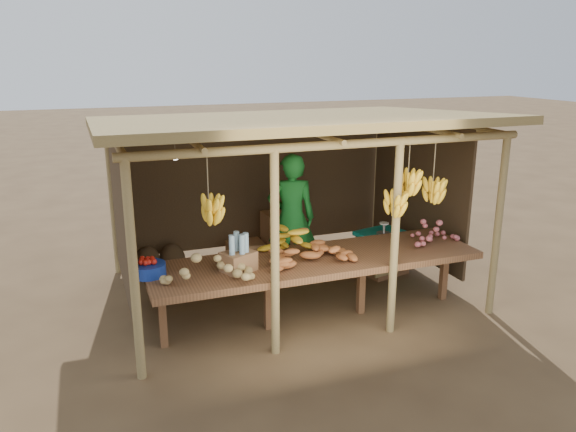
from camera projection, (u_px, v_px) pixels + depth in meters
name	position (u px, v px, depth m)	size (l,w,h in m)	color
ground	(288.00, 290.00, 7.60)	(60.00, 60.00, 0.00)	brown
stall_structure	(290.00, 153.00, 6.94)	(4.70, 3.50, 2.43)	olive
counter	(316.00, 263.00, 6.54)	(3.90, 1.05, 0.80)	brown
potato_heap	(206.00, 266.00, 5.78)	(0.93, 0.56, 0.36)	tan
sweet_potato_heap	(307.00, 246.00, 6.38)	(1.03, 0.62, 0.36)	#AB5C2C
onion_heap	(429.00, 229.00, 7.03)	(0.74, 0.45, 0.35)	#C66067
banana_pile	(295.00, 237.00, 6.69)	(0.67, 0.40, 0.35)	gold
tomato_basin	(148.00, 268.00, 5.98)	(0.38, 0.38, 0.20)	navy
bottle_box	(238.00, 256.00, 6.09)	(0.42, 0.39, 0.43)	#906340
vendor	(291.00, 218.00, 7.72)	(0.66, 0.43, 1.81)	#1A772A
tarp_crate	(382.00, 251.00, 8.14)	(0.79, 0.72, 0.80)	brown
carton_stack	(269.00, 244.00, 8.38)	(1.06, 0.41, 0.81)	#906340
burlap_sacks	(160.00, 259.00, 8.11)	(0.74, 0.39, 0.52)	#44321F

